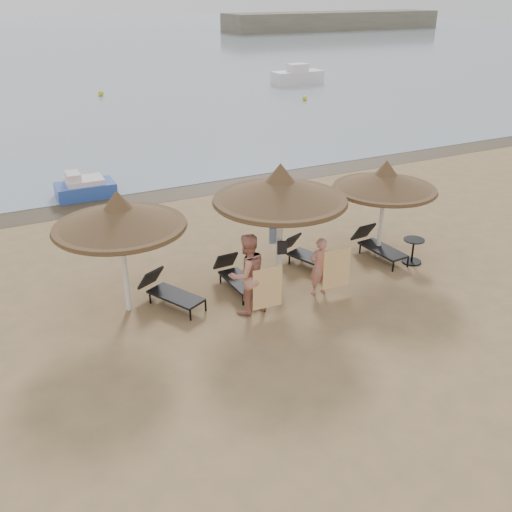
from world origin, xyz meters
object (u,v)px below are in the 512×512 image
Objects in this scene: palapa_right at (385,181)px; lounger_far_left at (168,291)px; person_left at (247,268)px; pedal_boat at (84,188)px; lounger_near_right at (306,254)px; person_right at (320,262)px; palapa_left at (119,217)px; lounger_far_right at (377,244)px; lounger_near_left at (235,275)px; palapa_center at (280,190)px; side_table at (413,252)px.

lounger_far_left is at bearing 178.92° from palapa_right.
pedal_boat is (-1.73, 10.06, -0.80)m from person_left.
person_left is at bearing -169.01° from lounger_near_right.
person_right is at bearing 173.65° from person_left.
lounger_far_right is (7.15, -0.27, -2.02)m from palapa_left.
person_right reaches higher than lounger_near_left.
lounger_far_right is at bearing 5.20° from palapa_center.
palapa_left is at bearing 177.69° from palapa_right.
lounger_near_left is at bearing -25.23° from lounger_far_left.
palapa_right reaches higher than lounger_near_right.
pedal_boat is (-7.04, 9.73, 0.03)m from side_table.
palapa_left is at bearing 161.70° from lounger_near_right.
person_right is at bearing -68.49° from pedal_boat.
lounger_near_left reaches higher than side_table.
palapa_right is 1.53× the size of lounger_far_right.
pedal_boat is at bearing 108.02° from palapa_center.
lounger_near_right reaches higher than side_table.
palapa_right is at bearing -23.74° from lounger_far_right.
lounger_near_right is at bearing 168.80° from palapa_right.
palapa_center is 2.52m from lounger_near_left.
lounger_far_right is (-0.05, 0.02, -1.89)m from palapa_right.
palapa_center is 1.77× the size of lounger_far_right.
lounger_far_left is 6.91m from side_table.
lounger_near_right is at bearing 164.98° from lounger_far_right.
lounger_near_right is (4.09, 0.31, -0.01)m from lounger_far_left.
palapa_right is 4.84m from lounger_near_left.
lounger_near_left is at bearing -33.77° from person_right.
lounger_near_left is 4.39m from lounger_far_right.
side_table is at bearing -54.24° from lounger_far_right.
palapa_left is at bearing 175.51° from lounger_near_left.
palapa_center is 1.91× the size of lounger_near_left.
palapa_center reaches higher than person_left.
palapa_right is at bearing -3.74° from lounger_near_left.
lounger_near_left is at bearing 166.96° from lounger_near_right.
side_table is 5.38m from person_left.
lounger_near_left is 0.82× the size of pedal_boat.
lounger_near_left is 0.98× the size of person_right.
palapa_right is 4.96m from person_left.
lounger_far_right reaches higher than lounger_near_right.
lounger_near_left is (2.76, -0.13, -2.05)m from palapa_left.
person_left is 10.24m from pedal_boat.
palapa_center is at bearing -178.83° from lounger_far_right.
palapa_center reaches higher than lounger_far_right.
palapa_left is 7.44m from lounger_far_right.
person_left is 1.32× the size of person_right.
palapa_center is 2.09m from person_left.
palapa_center reaches higher than palapa_right.
palapa_left reaches higher than lounger_far_left.
lounger_near_right reaches higher than lounger_near_left.
palapa_right is 1.65× the size of lounger_near_left.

